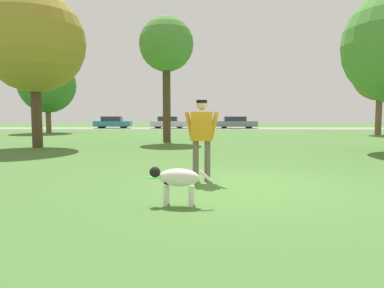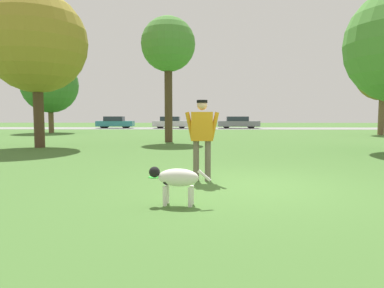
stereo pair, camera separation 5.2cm
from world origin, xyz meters
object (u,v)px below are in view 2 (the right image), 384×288
Objects in this scene: dog at (176,179)px; tree_mid_center at (168,46)px; parked_car_grey at (238,123)px; parked_car_teal at (115,122)px; frisbee at (154,177)px; person at (202,133)px; tree_far_right at (383,74)px; tree_far_left at (50,85)px; parked_car_silver at (171,123)px; tree_near_left at (36,43)px.

dog is 13.98m from tree_mid_center.
parked_car_teal is at bearing 179.70° from parked_car_grey.
parked_car_grey is (5.17, 30.15, 0.65)m from frisbee.
person is 0.28× the size of tree_far_right.
parked_car_teal reaches higher than parked_car_grey.
person is 1.58m from frisbee.
tree_mid_center reaches higher than tree_far_left.
tree_mid_center is (-15.02, -7.08, 0.68)m from tree_far_right.
parked_car_grey is (-9.17, 12.40, -3.79)m from tree_far_right.
parked_car_silver is (6.31, -0.17, -0.00)m from parked_car_teal.
tree_near_left is 25.79m from parked_car_grey.
frisbee is at bearing -60.67° from tree_far_left.
tree_far_left is 14.30m from tree_mid_center.
frisbee is 0.06× the size of parked_car_teal.
person is 1.75× the size of dog.
tree_near_left is 23.47m from parked_car_silver.
tree_far_left is (-12.01, 22.57, 3.49)m from dog.
dog is 0.16× the size of tree_far_left.
tree_near_left is (-20.53, -10.41, 0.19)m from tree_far_right.
parked_car_silver is (3.92, 22.79, -3.98)m from tree_near_left.
parked_car_teal is at bearing 111.91° from tree_mid_center.
parked_car_teal is 6.31m from parked_car_silver.
parked_car_teal reaches higher than dog.
tree_far_right is at bearing -116.85° from dog.
tree_mid_center is 20.03m from parked_car_silver.
dog is (-0.42, -2.04, -0.64)m from person.
tree_near_left is 1.51× the size of parked_car_grey.
tree_far_left is 1.51× the size of parked_car_teal.
parked_car_teal is (-2.39, 22.96, -3.97)m from tree_near_left.
dog is at bearing -74.11° from frisbee.
dog is 32.69m from parked_car_silver.
tree_far_right is 26.40m from parked_car_teal.
frisbee is 30.23m from parked_car_silver.
tree_far_right is 1.56× the size of parked_car_teal.
parked_car_grey is (13.75, -0.15, 0.00)m from parked_car_teal.
parked_car_teal is (-22.92, 12.55, -3.79)m from tree_far_right.
parked_car_grey reaches higher than dog.
tree_far_right is 16.62m from tree_mid_center.
dog is at bearing -83.33° from parked_car_silver.
tree_mid_center is 1.62× the size of parked_car_teal.
tree_far_left is at bearing 122.44° from person.
person reaches higher than frisbee.
frisbee is 31.50m from parked_car_teal.
person is 32.17m from parked_car_teal.
parked_car_teal is (-9.26, 32.72, 0.23)m from dog.
frisbee is 30.60m from parked_car_grey.
tree_far_right is at bearing -5.33° from tree_far_left.
parked_car_grey is at bearing 1.63° from parked_car_silver.
parked_car_teal reaches higher than frisbee.
parked_car_silver is at bearing 143.30° from tree_far_right.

